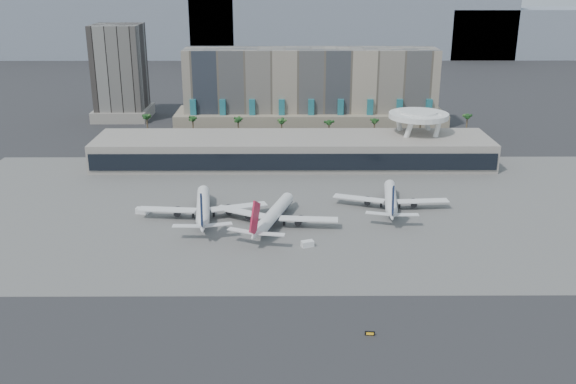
{
  "coord_description": "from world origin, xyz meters",
  "views": [
    {
      "loc": [
        -3.5,
        -158.59,
        80.76
      ],
      "look_at": [
        -2.43,
        40.0,
        11.29
      ],
      "focal_mm": 40.0,
      "sensor_mm": 36.0,
      "label": 1
    }
  ],
  "objects_px": {
    "airliner_centre": "(274,214)",
    "taxiway_sign": "(370,333)",
    "service_vehicle_a": "(142,211)",
    "service_vehicle_b": "(307,244)",
    "airliner_left": "(203,207)",
    "airliner_right": "(391,199)"
  },
  "relations": [
    {
      "from": "airliner_centre",
      "to": "taxiway_sign",
      "type": "height_order",
      "value": "airliner_centre"
    },
    {
      "from": "service_vehicle_a",
      "to": "service_vehicle_b",
      "type": "height_order",
      "value": "service_vehicle_a"
    },
    {
      "from": "airliner_centre",
      "to": "service_vehicle_a",
      "type": "distance_m",
      "value": 47.2
    },
    {
      "from": "service_vehicle_b",
      "to": "taxiway_sign",
      "type": "relative_size",
      "value": 1.58
    },
    {
      "from": "airliner_left",
      "to": "taxiway_sign",
      "type": "xyz_separation_m",
      "value": [
        47.57,
        -74.42,
        -3.45
      ]
    },
    {
      "from": "airliner_left",
      "to": "airliner_right",
      "type": "xyz_separation_m",
      "value": [
        65.34,
        8.9,
        -0.28
      ]
    },
    {
      "from": "airliner_left",
      "to": "taxiway_sign",
      "type": "distance_m",
      "value": 88.39
    },
    {
      "from": "service_vehicle_b",
      "to": "taxiway_sign",
      "type": "distance_m",
      "value": 51.92
    },
    {
      "from": "airliner_left",
      "to": "airliner_centre",
      "type": "bearing_deg",
      "value": -21.6
    },
    {
      "from": "airliner_centre",
      "to": "service_vehicle_a",
      "type": "relative_size",
      "value": 9.73
    },
    {
      "from": "airliner_left",
      "to": "taxiway_sign",
      "type": "bearing_deg",
      "value": -63.72
    },
    {
      "from": "airliner_centre",
      "to": "service_vehicle_b",
      "type": "relative_size",
      "value": 11.59
    },
    {
      "from": "airliner_right",
      "to": "service_vehicle_b",
      "type": "relative_size",
      "value": 11.33
    },
    {
      "from": "airliner_left",
      "to": "airliner_centre",
      "type": "relative_size",
      "value": 1.05
    },
    {
      "from": "service_vehicle_a",
      "to": "taxiway_sign",
      "type": "relative_size",
      "value": 1.88
    },
    {
      "from": "airliner_left",
      "to": "service_vehicle_b",
      "type": "xyz_separation_m",
      "value": [
        34.75,
        -24.1,
        -3.01
      ]
    },
    {
      "from": "airliner_right",
      "to": "airliner_centre",
      "type": "bearing_deg",
      "value": -151.87
    },
    {
      "from": "airliner_left",
      "to": "airliner_centre",
      "type": "distance_m",
      "value": 24.99
    },
    {
      "from": "airliner_right",
      "to": "service_vehicle_b",
      "type": "xyz_separation_m",
      "value": [
        -30.59,
        -33.0,
        -2.73
      ]
    },
    {
      "from": "airliner_right",
      "to": "taxiway_sign",
      "type": "height_order",
      "value": "airliner_right"
    },
    {
      "from": "airliner_centre",
      "to": "airliner_right",
      "type": "height_order",
      "value": "airliner_centre"
    },
    {
      "from": "airliner_left",
      "to": "airliner_right",
      "type": "bearing_deg",
      "value": 1.45
    }
  ]
}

